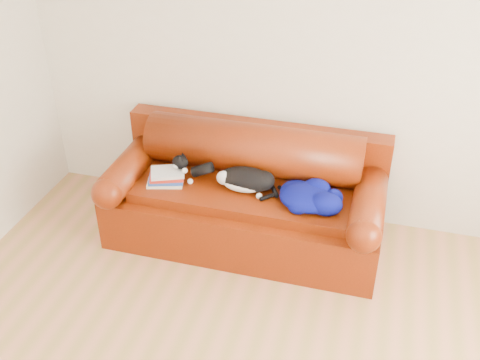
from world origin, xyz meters
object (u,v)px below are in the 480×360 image
object	(u,v)px
cat	(245,180)
sofa_base	(245,213)
book_stack	(167,177)
blanket	(310,196)

from	to	relation	value
cat	sofa_base	bearing A→B (deg)	104.25
sofa_base	book_stack	xyz separation A→B (m)	(-0.59, -0.12, 0.31)
cat	blanket	size ratio (longest dim) A/B	1.23
book_stack	blanket	bearing A→B (deg)	0.17
book_stack	blanket	world-z (taller)	blanket
cat	blanket	distance (m)	0.50
book_stack	blanket	xyz separation A→B (m)	(1.10, 0.00, 0.02)
sofa_base	blanket	world-z (taller)	blanket
sofa_base	blanket	distance (m)	0.62
book_stack	cat	world-z (taller)	cat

